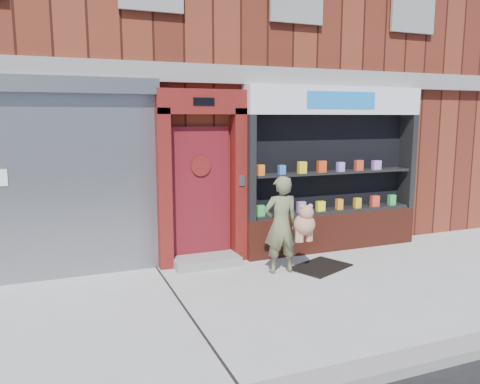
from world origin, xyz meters
TOP-DOWN VIEW (x-y plane):
  - ground at (0.00, 0.00)m, footprint 80.00×80.00m
  - curb at (0.00, -2.15)m, footprint 60.00×0.30m
  - building at (-0.00, 5.99)m, footprint 12.00×8.16m
  - shutter_bay at (-3.00, 1.93)m, footprint 3.10×0.30m
  - red_door_bay at (-0.75, 1.86)m, footprint 1.52×0.58m
  - pharmacy_bay at (1.75, 1.81)m, footprint 3.50×0.41m
  - woman at (0.30, 0.91)m, footprint 0.80×0.54m
  - doormat at (0.97, 0.89)m, footprint 1.13×0.99m

SIDE VIEW (x-z plane):
  - ground at x=0.00m, z-range 0.00..0.00m
  - doormat at x=0.97m, z-range 0.00..0.02m
  - curb at x=0.00m, z-range 0.00..0.12m
  - woman at x=0.30m, z-range 0.01..1.56m
  - pharmacy_bay at x=1.75m, z-range -0.13..2.87m
  - red_door_bay at x=-0.75m, z-range 0.01..2.91m
  - shutter_bay at x=-3.00m, z-range 0.20..3.24m
  - building at x=0.00m, z-range 0.00..8.00m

